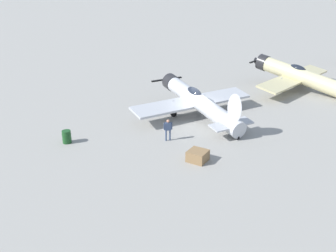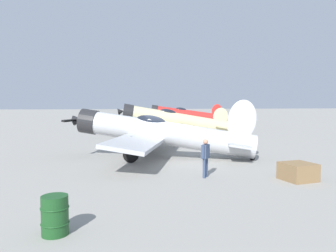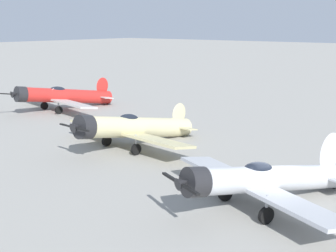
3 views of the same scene
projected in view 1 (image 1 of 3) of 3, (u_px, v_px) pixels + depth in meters
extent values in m
plane|color=gray|center=(200.00, 120.00, 30.36)|extent=(400.00, 400.00, 0.00)
cylinder|color=#B7BABF|center=(201.00, 103.00, 29.84)|extent=(9.36, 4.78, 2.58)
cylinder|color=#232326|center=(171.00, 82.00, 33.22)|extent=(1.52, 1.69, 1.49)
cone|color=#232326|center=(168.00, 80.00, 33.70)|extent=(0.79, 0.77, 0.65)
cube|color=black|center=(167.00, 79.00, 33.82)|extent=(1.40, 2.88, 0.13)
ellipsoid|color=black|center=(194.00, 92.00, 30.34)|extent=(1.93, 1.37, 0.91)
cube|color=#ADAFB5|center=(193.00, 102.00, 30.82)|extent=(5.85, 10.62, 0.45)
ellipsoid|color=#B7BABF|center=(234.00, 109.00, 26.38)|extent=(1.70, 0.78, 2.35)
cube|color=#ADAFB5|center=(231.00, 124.00, 27.01)|extent=(2.30, 3.57, 0.25)
cylinder|color=#999BA0|center=(173.00, 106.00, 30.66)|extent=(0.14, 0.14, 0.99)
cylinder|color=black|center=(173.00, 112.00, 30.84)|extent=(0.82, 0.49, 0.80)
cylinder|color=#999BA0|center=(204.00, 100.00, 32.11)|extent=(0.14, 0.14, 0.99)
cylinder|color=black|center=(204.00, 106.00, 32.30)|extent=(0.82, 0.49, 0.80)
cylinder|color=black|center=(238.00, 138.00, 26.69)|extent=(0.30, 0.20, 0.28)
cylinder|color=beige|center=(307.00, 78.00, 36.85)|extent=(10.34, 2.55, 3.15)
cylinder|color=#232326|center=(263.00, 63.00, 39.62)|extent=(1.32, 1.73, 1.74)
cone|color=#232326|center=(258.00, 61.00, 39.99)|extent=(0.72, 0.74, 0.75)
cube|color=black|center=(257.00, 60.00, 40.09)|extent=(0.35, 2.93, 0.15)
ellipsoid|color=black|center=(298.00, 68.00, 37.18)|extent=(1.86, 0.94, 0.95)
cube|color=#C6BC89|center=(295.00, 78.00, 37.69)|extent=(3.26, 11.66, 0.52)
cylinder|color=#999BA0|center=(281.00, 83.00, 37.07)|extent=(0.14, 0.14, 1.05)
cylinder|color=black|center=(280.00, 88.00, 37.27)|extent=(0.82, 0.28, 0.80)
cylinder|color=#999BA0|center=(296.00, 77.00, 39.30)|extent=(0.14, 0.14, 1.05)
cylinder|color=black|center=(295.00, 81.00, 39.49)|extent=(0.82, 0.28, 0.80)
cylinder|color=#384766|center=(170.00, 135.00, 26.46)|extent=(0.12, 0.12, 0.79)
cylinder|color=#384766|center=(166.00, 135.00, 26.41)|extent=(0.12, 0.12, 0.79)
cube|color=#384766|center=(168.00, 126.00, 26.18)|extent=(0.44, 0.46, 0.56)
sphere|color=tan|center=(168.00, 121.00, 26.03)|extent=(0.21, 0.21, 0.21)
cylinder|color=#384766|center=(172.00, 126.00, 26.22)|extent=(0.09, 0.09, 0.53)
cylinder|color=#384766|center=(164.00, 126.00, 26.12)|extent=(0.09, 0.09, 0.53)
cube|color=olive|center=(198.00, 156.00, 23.58)|extent=(1.27, 1.25, 0.69)
cylinder|color=#19471E|center=(67.00, 137.00, 26.05)|extent=(0.61, 0.61, 0.91)
torus|color=#19471E|center=(66.00, 134.00, 25.98)|extent=(0.64, 0.64, 0.04)
torus|color=#19471E|center=(67.00, 139.00, 26.12)|extent=(0.64, 0.64, 0.04)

